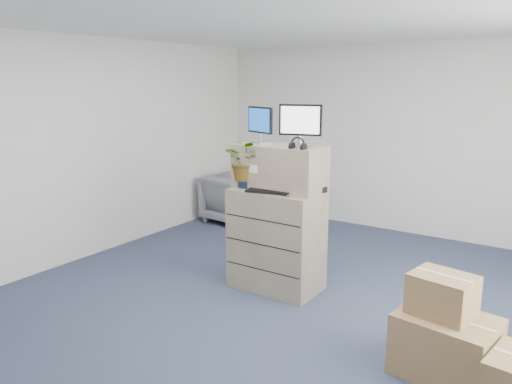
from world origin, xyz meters
The scene contains 15 objects.
ground centered at (0.00, 0.00, 0.00)m, with size 7.00×7.00×0.00m, color #283048.
wall_back centered at (0.00, 3.51, 1.40)m, with size 6.00×0.02×2.80m, color silver.
filing_cabinet_lower centered at (-0.41, 0.63, 0.56)m, with size 0.95×0.58×1.11m, color gray.
filing_cabinet_upper centered at (-0.41, 0.69, 1.35)m, with size 0.95×0.48×0.48m, color gray.
monitor_left centered at (-0.69, 0.72, 1.81)m, with size 0.38×0.21×0.39m.
monitor_right centered at (-0.15, 0.65, 1.83)m, with size 0.43×0.22×0.43m.
headphones centered at (-0.11, 0.52, 1.63)m, with size 0.16×0.16×0.02m, color black.
keyboard centered at (-0.40, 0.51, 1.13)m, with size 0.53×0.22×0.03m, color black.
mouse centered at (-0.09, 0.57, 1.13)m, with size 0.10×0.06×0.03m, color silver.
water_bottle centered at (-0.32, 0.71, 1.26)m, with size 0.08×0.08×0.29m, color gray.
phone_dock centered at (-0.42, 0.64, 1.16)m, with size 0.06×0.05×0.14m.
external_drive centered at (-0.03, 0.78, 1.14)m, with size 0.19×0.15×0.06m, color black.
tissue_box centered at (-0.12, 0.77, 1.21)m, with size 0.24×0.12×0.09m, color #4183DD.
potted_plant centered at (-0.74, 0.51, 1.36)m, with size 0.43×0.47×0.43m.
office_chair centered at (-2.40, 2.54, 0.42)m, with size 0.82×0.76×0.84m, color #5E5E62.
Camera 1 is at (2.30, -3.81, 2.25)m, focal length 35.00 mm.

